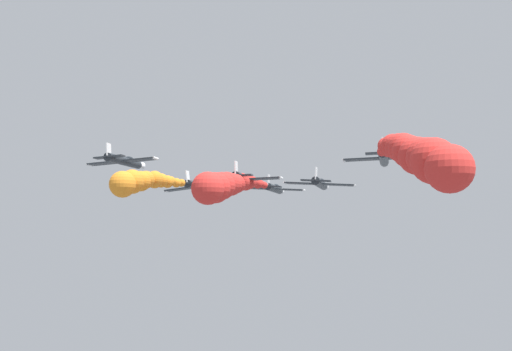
# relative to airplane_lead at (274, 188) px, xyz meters

# --- Properties ---
(airplane_lead) EXTENTS (9.57, 10.35, 2.34)m
(airplane_lead) POSITION_rel_airplane_lead_xyz_m (0.00, 0.00, 0.00)
(airplane_lead) COLOR #23282D
(smoke_trail_lead) EXTENTS (3.42, 26.65, 4.55)m
(smoke_trail_lead) POSITION_rel_airplane_lead_xyz_m (-0.18, -25.86, -1.55)
(smoke_trail_lead) COLOR red
(airplane_left_inner) EXTENTS (9.54, 10.35, 2.57)m
(airplane_left_inner) POSITION_rel_airplane_lead_xyz_m (-8.73, -9.80, -0.23)
(airplane_left_inner) COLOR #23282D
(smoke_trail_left_inner) EXTENTS (3.26, 16.53, 3.47)m
(smoke_trail_left_inner) POSITION_rel_airplane_lead_xyz_m (-9.38, -27.63, -1.11)
(smoke_trail_left_inner) COLOR orange
(airplane_right_inner) EXTENTS (9.57, 10.35, 2.35)m
(airplane_right_inner) POSITION_rel_airplane_lead_xyz_m (8.16, -9.37, -0.15)
(airplane_right_inner) COLOR #23282D
(airplane_left_outer) EXTENTS (9.57, 10.35, 2.33)m
(airplane_left_outer) POSITION_rel_airplane_lead_xyz_m (-0.25, -16.83, -0.03)
(airplane_left_outer) COLOR #23282D
(airplane_right_outer) EXTENTS (9.56, 10.35, 2.35)m
(airplane_right_outer) POSITION_rel_airplane_lead_xyz_m (-16.52, -17.16, 2.63)
(airplane_right_outer) COLOR #23282D
(airplane_trailing) EXTENTS (9.57, 10.35, 2.33)m
(airplane_trailing) POSITION_rel_airplane_lead_xyz_m (16.69, -17.59, 2.04)
(airplane_trailing) COLOR #23282D
(smoke_trail_trailing) EXTENTS (7.16, 23.57, 6.66)m
(smoke_trail_trailing) POSITION_rel_airplane_lead_xyz_m (19.74, -40.54, -0.73)
(smoke_trail_trailing) COLOR red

